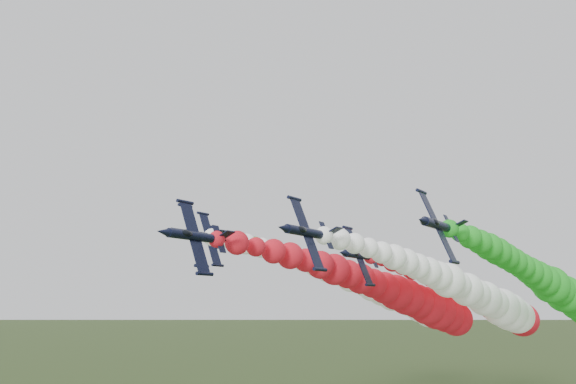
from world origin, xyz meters
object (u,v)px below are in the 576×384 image
jet_lead (408,299)px  jet_inner_right (479,297)px  jet_outer_right (559,291)px  jet_outer_left (376,288)px  jet_inner_left (385,291)px  jet_trail (490,303)px

jet_lead → jet_inner_right: (11.12, 9.62, 0.39)m
jet_inner_right → jet_outer_right: size_ratio=1.00×
jet_lead → jet_inner_right: size_ratio=1.00×
jet_inner_right → jet_outer_left: size_ratio=1.00×
jet_lead → jet_inner_left: 13.84m
jet_inner_left → jet_trail: bearing=51.3°
jet_inner_right → jet_outer_left: jet_outer_left is taller
jet_inner_left → jet_outer_left: 13.65m
jet_lead → jet_inner_left: (-9.68, 9.73, 1.77)m
jet_inner_left → jet_outer_left: bearing=125.4°
jet_lead → jet_trail: (7.09, 30.69, -0.84)m
jet_inner_right → jet_outer_left: (-28.69, 11.18, 2.62)m
jet_inner_right → jet_outer_right: jet_outer_right is taller
jet_inner_left → jet_trail: 26.97m
jet_inner_right → jet_trail: bearing=100.8°
jet_outer_right → jet_inner_right: bearing=-147.3°
jet_inner_right → jet_inner_left: bearing=179.7°
jet_inner_left → jet_inner_right: jet_inner_left is taller
jet_lead → jet_outer_right: 30.56m
jet_lead → jet_inner_right: 14.71m
jet_outer_left → jet_trail: bearing=21.8°
jet_inner_right → jet_trail: (-4.03, 21.07, -1.23)m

